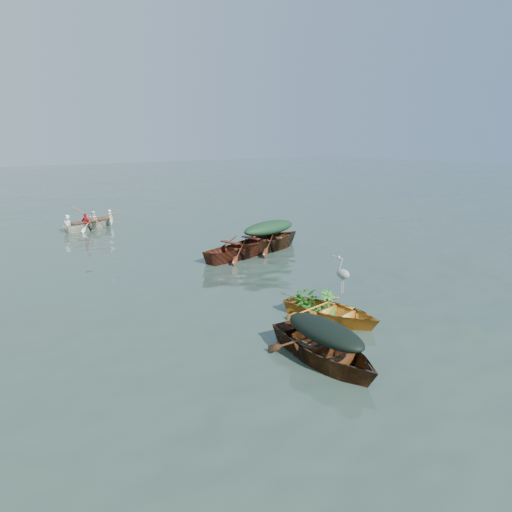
{
  "coord_description": "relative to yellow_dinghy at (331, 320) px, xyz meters",
  "views": [
    {
      "loc": [
        -9.85,
        -9.95,
        4.28
      ],
      "look_at": [
        -0.41,
        2.62,
        0.5
      ],
      "focal_mm": 35.0,
      "sensor_mm": 36.0,
      "label": 1
    }
  ],
  "objects": [
    {
      "name": "ground",
      "position": [
        1.68,
        2.06,
        0.0
      ],
      "size": [
        140.0,
        140.0,
        0.0
      ],
      "primitive_type": "plane",
      "color": "#32463C",
      "rests_on": "ground"
    },
    {
      "name": "yellow_dinghy",
      "position": [
        0.0,
        0.0,
        0.0
      ],
      "size": [
        2.0,
        3.34,
        0.84
      ],
      "primitive_type": "imported",
      "rotation": [
        0.0,
        0.0,
        0.22
      ],
      "color": "orange",
      "rests_on": "ground"
    },
    {
      "name": "dark_covered_boat",
      "position": [
        -1.74,
        -1.52,
        0.0
      ],
      "size": [
        1.75,
        3.88,
        0.95
      ],
      "primitive_type": "imported",
      "rotation": [
        0.0,
        0.0,
        -0.1
      ],
      "color": "#543113",
      "rests_on": "ground"
    },
    {
      "name": "green_tarp_boat",
      "position": [
        3.52,
        6.85,
        0.0
      ],
      "size": [
        5.18,
        2.57,
        1.2
      ],
      "primitive_type": "imported",
      "rotation": [
        0.0,
        0.0,
        1.79
      ],
      "color": "#492511",
      "rests_on": "ground"
    },
    {
      "name": "open_wooden_boat",
      "position": [
        1.94,
        6.5,
        0.0
      ],
      "size": [
        4.67,
        2.26,
        1.05
      ],
      "primitive_type": "imported",
      "rotation": [
        0.0,
        0.0,
        1.77
      ],
      "color": "maroon",
      "rests_on": "ground"
    },
    {
      "name": "rowed_boat",
      "position": [
        -0.52,
        15.36,
        0.0
      ],
      "size": [
        3.86,
        2.3,
        0.85
      ],
      "primitive_type": "imported",
      "rotation": [
        0.0,
        0.0,
        1.92
      ],
      "color": "white",
      "rests_on": "ground"
    },
    {
      "name": "dark_tarp_cover",
      "position": [
        -1.74,
        -1.52,
        0.67
      ],
      "size": [
        0.96,
        2.14,
        0.4
      ],
      "primitive_type": "ellipsoid",
      "rotation": [
        0.0,
        0.0,
        -0.1
      ],
      "color": "black",
      "rests_on": "dark_covered_boat"
    },
    {
      "name": "green_tarp_cover",
      "position": [
        3.52,
        6.85,
        0.86
      ],
      "size": [
        2.85,
        1.42,
        0.52
      ],
      "primitive_type": "ellipsoid",
      "rotation": [
        0.0,
        0.0,
        1.79
      ],
      "color": "#183B1F",
      "rests_on": "green_tarp_boat"
    },
    {
      "name": "thwart_benches",
      "position": [
        1.94,
        6.5,
        0.55
      ],
      "size": [
        2.36,
        1.27,
        0.04
      ],
      "primitive_type": null,
      "rotation": [
        0.0,
        0.0,
        1.77
      ],
      "color": "#43160F",
      "rests_on": "open_wooden_boat"
    },
    {
      "name": "heron",
      "position": [
        0.53,
        0.17,
        0.88
      ],
      "size": [
        0.36,
        0.45,
        0.92
      ],
      "primitive_type": null,
      "rotation": [
        0.0,
        0.0,
        0.22
      ],
      "color": "#9EA1A7",
      "rests_on": "yellow_dinghy"
    },
    {
      "name": "dinghy_weeds",
      "position": [
        -0.09,
        0.54,
        0.72
      ],
      "size": [
        0.88,
        1.03,
        0.6
      ],
      "primitive_type": "imported",
      "rotation": [
        0.0,
        0.0,
        0.22
      ],
      "color": "#27641A",
      "rests_on": "yellow_dinghy"
    },
    {
      "name": "rowers",
      "position": [
        -0.52,
        15.36,
        0.8
      ],
      "size": [
        2.78,
        1.82,
        0.76
      ],
      "primitive_type": "imported",
      "rotation": [
        0.0,
        0.0,
        1.92
      ],
      "color": "white",
      "rests_on": "rowed_boat"
    },
    {
      "name": "oars",
      "position": [
        -0.52,
        15.36,
        0.45
      ],
      "size": [
        1.45,
        2.65,
        0.06
      ],
      "primitive_type": null,
      "rotation": [
        0.0,
        0.0,
        1.92
      ],
      "color": "#A1693D",
      "rests_on": "rowed_boat"
    }
  ]
}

